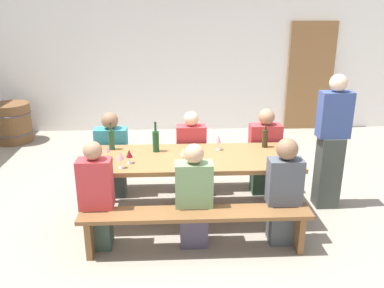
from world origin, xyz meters
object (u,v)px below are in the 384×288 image
Objects in this scene: wine_bottle_0 at (111,139)px; seated_guest_far_0 at (112,157)px; tasting_table at (192,162)px; wooden_door at (310,77)px; wine_barrel at (12,123)px; seated_guest_far_2 at (264,154)px; standing_host at (331,145)px; wine_bottle_2 at (265,138)px; wine_glass_0 at (121,156)px; bench_near at (196,220)px; wine_glass_1 at (129,154)px; seated_guest_far_1 at (191,156)px; wine_bottle_1 at (156,141)px; seated_guest_near_2 at (284,193)px; wine_glass_2 at (107,149)px; seated_guest_near_0 at (97,198)px; bench_far at (189,164)px; wine_glass_4 at (184,152)px; seated_guest_near_1 at (194,198)px; wine_glass_3 at (218,139)px.

seated_guest_far_0 reaches higher than wine_bottle_0.
wooden_door is at bearing 54.55° from tasting_table.
seated_guest_far_0 is 3.16m from wine_barrel.
seated_guest_far_2 is 0.70× the size of standing_host.
wine_bottle_2 is 1.62× the size of wine_glass_0.
wine_glass_1 is at bearing 140.05° from bench_near.
wine_barrel is (-3.15, 2.32, -0.17)m from seated_guest_far_1.
seated_guest_far_0 reaches higher than wine_bottle_1.
tasting_table is 2.09× the size of seated_guest_near_2.
wine_glass_2 is 0.15× the size of seated_guest_near_0.
seated_guest_far_0 is at bearing -171.43° from bench_far.
seated_guest_near_0 is at bearing -58.62° from wine_barrel.
wine_glass_4 is (0.84, -0.47, -0.00)m from wine_bottle_0.
standing_host reaches higher than wine_barrel.
wine_bottle_1 is 2.28× the size of wine_glass_1.
standing_host reaches higher than seated_guest_near_2.
wine_bottle_0 reaches higher than wine_glass_2.
wine_bottle_2 is (-1.60, -3.22, -0.19)m from wooden_door.
wine_barrel is (-3.12, 3.52, -0.17)m from seated_guest_near_1.
seated_guest_far_0 is 1.97m from seated_guest_far_2.
wine_glass_3 is at bearing 1.40° from wine_bottle_1.
seated_guest_near_1 is at bearing -90.96° from tasting_table.
wine_bottle_0 is 0.47m from seated_guest_far_0.
seated_guest_near_0 reaches higher than wine_glass_2.
wine_barrel is at bearing 145.22° from bench_far.
wooden_door reaches higher than wine_bottle_1.
wine_glass_2 is at bearing 4.79° from seated_guest_far_0.
wine_glass_4 is at bearing 48.71° from seated_guest_far_0.
wine_bottle_1 is 1.49m from seated_guest_far_2.
wine_bottle_0 is at bearing -136.88° from wooden_door.
wine_glass_3 is 1.36m from standing_host.
wine_glass_1 is at bearing -127.26° from wine_bottle_1.
wine_bottle_1 reaches higher than wine_barrel.
wine_bottle_2 reaches higher than wine_glass_4.
wine_barrel is (-2.15, 3.52, -0.19)m from seated_guest_near_0.
wine_glass_3 is 1.05m from seated_guest_near_2.
bench_near is at bearing -98.65° from seated_guest_near_0.
wine_glass_1 is at bearing -166.05° from tasting_table.
seated_guest_far_0 reaches higher than wine_glass_1.
wooden_door reaches higher than tasting_table.
tasting_table reaches higher than wine_barrel.
seated_guest_near_0 reaches higher than seated_guest_far_1.
seated_guest_far_2 is at bearing 90.00° from seated_guest_far_1.
wooden_door reaches higher than wine_glass_0.
wine_bottle_0 is at bearing -80.76° from seated_guest_far_2.
seated_guest_near_2 is at bearing -9.82° from wine_glass_0.
seated_guest_near_0 is (-0.05, -0.55, -0.33)m from wine_glass_2.
seated_guest_far_1 reaches higher than wine_bottle_2.
standing_host reaches higher than wine_glass_4.
seated_guest_near_1 is at bearing 93.82° from bench_near.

